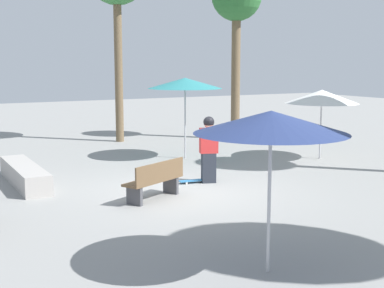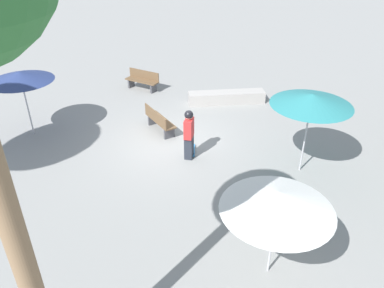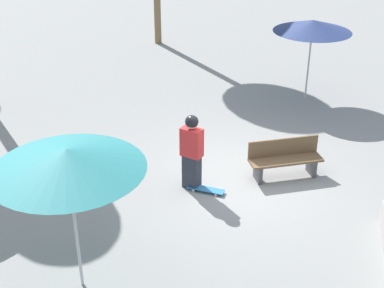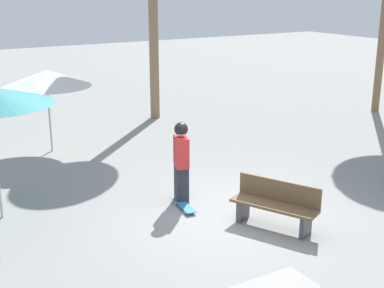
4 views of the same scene
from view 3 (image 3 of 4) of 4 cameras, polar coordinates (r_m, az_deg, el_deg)
ground_plane at (r=11.71m, az=5.21°, el=-3.89°), size 60.00×60.00×0.00m
skater_main at (r=11.00m, az=-0.03°, el=-0.59°), size 0.50×0.38×1.67m
skateboard at (r=11.26m, az=1.47°, el=-4.84°), size 0.82×0.30×0.07m
bench_far at (r=11.80m, az=9.87°, el=-1.57°), size 1.63×1.09×0.85m
shade_umbrella_navy at (r=15.38m, az=12.75°, el=12.19°), size 2.17×2.17×2.34m
shade_umbrella_teal at (r=7.88m, az=-13.18°, el=-1.61°), size 2.30×2.30×2.52m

